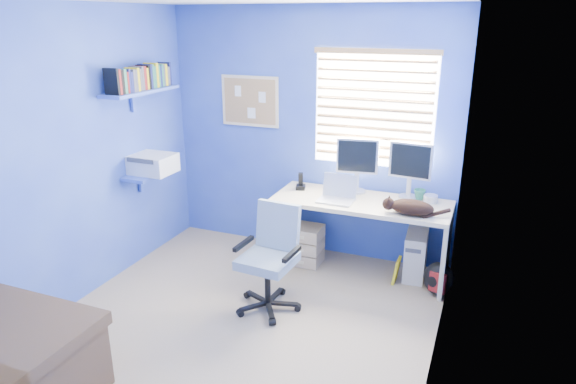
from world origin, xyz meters
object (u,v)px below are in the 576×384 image
at_px(desk, 360,236).
at_px(cat, 412,207).
at_px(laptop, 336,190).
at_px(office_chair, 270,271).
at_px(tower_pc, 416,254).

relative_size(desk, cat, 4.35).
bearing_deg(cat, laptop, 168.77).
relative_size(cat, office_chair, 0.42).
bearing_deg(desk, laptop, -151.18).
height_order(cat, tower_pc, cat).
distance_m(tower_pc, office_chair, 1.49).
bearing_deg(desk, tower_pc, 12.56).
xyz_separation_m(desk, laptop, (-0.22, -0.12, 0.48)).
bearing_deg(tower_pc, laptop, -166.04).
relative_size(tower_pc, office_chair, 0.50).
xyz_separation_m(cat, tower_pc, (0.03, 0.32, -0.58)).
distance_m(desk, cat, 0.69).
height_order(laptop, tower_pc, laptop).
bearing_deg(tower_pc, office_chair, -139.67).
xyz_separation_m(desk, office_chair, (-0.54, -0.91, -0.03)).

